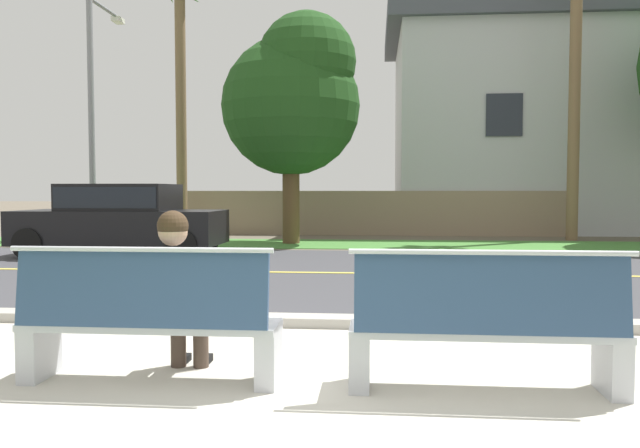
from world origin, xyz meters
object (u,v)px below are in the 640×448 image
at_px(car_black_far, 121,216).
at_px(streetlamp, 95,100).
at_px(bench_right, 486,329).
at_px(shade_tree_far_left, 295,96).
at_px(seated_person_grey, 178,288).
at_px(bench_left, 148,322).
at_px(palm_tree_short, 180,16).

relative_size(car_black_far, streetlamp, 0.65).
height_order(bench_right, shade_tree_far_left, shade_tree_far_left).
bearing_deg(bench_right, car_black_far, 125.77).
bearing_deg(streetlamp, car_black_far, -57.64).
relative_size(seated_person_grey, shade_tree_far_left, 0.21).
relative_size(bench_left, car_black_far, 0.43).
xyz_separation_m(bench_right, streetlamp, (-8.16, 11.71, 3.34)).
xyz_separation_m(streetlamp, palm_tree_short, (1.50, 2.64, 2.89)).
height_order(bench_left, palm_tree_short, palm_tree_short).
relative_size(bench_left, streetlamp, 0.28).
xyz_separation_m(bench_right, shade_tree_far_left, (-2.86, 11.93, 3.42)).
xyz_separation_m(bench_left, seated_person_grey, (0.16, 0.17, 0.22)).
relative_size(bench_right, streetlamp, 0.28).
relative_size(bench_left, seated_person_grey, 1.48).
bearing_deg(car_black_far, palm_tree_short, 94.87).
bearing_deg(car_black_far, seated_person_grey, -64.66).
distance_m(bench_left, car_black_far, 9.39).
xyz_separation_m(bench_right, seated_person_grey, (-2.20, 0.17, 0.22)).
bearing_deg(bench_left, seated_person_grey, 46.79).
xyz_separation_m(bench_left, streetlamp, (-5.81, 11.71, 3.34)).
bearing_deg(shade_tree_far_left, bench_right, -76.54).
xyz_separation_m(bench_left, palm_tree_short, (-4.31, 14.35, 6.22)).
bearing_deg(bench_left, bench_right, 0.00).
height_order(seated_person_grey, car_black_far, car_black_far).
height_order(seated_person_grey, shade_tree_far_left, shade_tree_far_left).
height_order(car_black_far, streetlamp, streetlamp).
xyz_separation_m(car_black_far, shade_tree_far_left, (3.32, 3.36, 3.02)).
bearing_deg(seated_person_grey, streetlamp, 117.34).
height_order(bench_right, streetlamp, streetlamp).
relative_size(seated_person_grey, palm_tree_short, 0.15).
bearing_deg(seated_person_grey, bench_right, -4.45).
bearing_deg(bench_right, shade_tree_far_left, 103.46).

